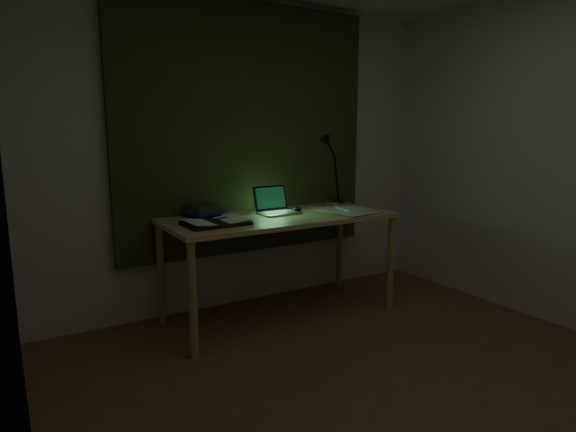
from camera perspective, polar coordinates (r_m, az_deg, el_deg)
name	(u,v)px	position (r m, az deg, el deg)	size (l,w,h in m)	color
floor	(421,412)	(2.79, 15.47, -21.48)	(3.50, 4.00, 0.00)	brown
wall_back	(247,155)	(4.02, -4.92, 7.25)	(3.50, 0.00, 2.50)	silver
wall_left	(11,199)	(1.61, -29.97, 1.78)	(0.00, 4.00, 2.50)	silver
curtain	(249,130)	(3.98, -4.70, 10.10)	(2.20, 0.06, 2.00)	#2A2F17
desk	(280,266)	(3.77, -0.95, -5.98)	(1.76, 0.77, 0.81)	tan
laptop	(279,200)	(3.73, -1.08, 1.88)	(0.30, 0.34, 0.22)	#ACACB0
open_textbook	(216,222)	(3.36, -8.59, -0.72)	(0.43, 0.30, 0.04)	white
book_stack	(202,211)	(3.66, -10.11, 0.64)	(0.21, 0.25, 0.10)	white
loose_papers	(343,209)	(3.92, 6.55, 0.77)	(0.37, 0.39, 0.02)	white
mouse	(296,209)	(3.86, 0.97, 0.82)	(0.07, 0.11, 0.04)	black
sticky_yellow	(333,203)	(4.27, 5.32, 1.50)	(0.07, 0.07, 0.01)	yellow
sticky_pink	(327,205)	(4.16, 4.67, 1.31)	(0.08, 0.08, 0.02)	#C74D68
desk_lamp	(339,171)	(4.34, 6.08, 5.35)	(0.38, 0.30, 0.58)	black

